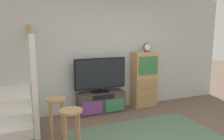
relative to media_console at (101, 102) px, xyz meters
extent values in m
cube|color=#B2B7B2|center=(0.30, 0.27, 1.11)|extent=(6.40, 0.12, 2.70)
cube|color=#4C664C|center=(0.30, -1.59, -0.23)|extent=(2.60, 1.80, 0.01)
cube|color=#423833|center=(0.00, 0.01, 0.00)|extent=(1.09, 0.36, 0.48)
cube|color=#70387F|center=(-0.27, -0.18, -0.04)|extent=(0.46, 0.02, 0.29)
cube|color=#337042|center=(0.27, -0.18, -0.04)|extent=(0.46, 0.02, 0.29)
cube|color=black|center=(0.00, -0.18, 0.18)|extent=(0.49, 0.02, 0.09)
cube|color=black|center=(0.00, 0.03, 0.25)|extent=(0.36, 0.22, 0.02)
cylinder|color=black|center=(0.00, 0.03, 0.29)|extent=(0.05, 0.05, 0.06)
cube|color=black|center=(0.00, 0.03, 0.67)|extent=(1.19, 0.05, 0.70)
cube|color=black|center=(0.00, 0.00, 0.67)|extent=(1.14, 0.01, 0.65)
cube|color=tan|center=(1.13, 0.02, 0.44)|extent=(0.58, 0.34, 1.36)
cube|color=#9C7949|center=(1.13, -0.16, -0.11)|extent=(0.53, 0.02, 0.21)
sphere|color=olive|center=(1.13, -0.18, -0.11)|extent=(0.03, 0.03, 0.03)
cube|color=#9C7949|center=(1.13, -0.16, 0.14)|extent=(0.53, 0.02, 0.21)
sphere|color=olive|center=(1.13, -0.18, 0.14)|extent=(0.03, 0.03, 0.03)
cube|color=#9C7949|center=(1.13, -0.16, 0.39)|extent=(0.53, 0.02, 0.21)
sphere|color=olive|center=(1.13, -0.18, 0.39)|extent=(0.03, 0.03, 0.03)
cube|color=#337042|center=(1.13, -0.16, 0.82)|extent=(0.49, 0.02, 0.43)
cube|color=#4C3823|center=(1.18, 0.00, 1.14)|extent=(0.11, 0.08, 0.02)
cylinder|color=brown|center=(1.18, 0.00, 1.24)|extent=(0.19, 0.04, 0.19)
cylinder|color=silver|center=(1.18, -0.03, 1.24)|extent=(0.16, 0.01, 0.16)
cube|color=silver|center=(-1.95, -0.66, -0.14)|extent=(0.90, 0.26, 0.19)
cube|color=silver|center=(-1.95, -0.40, -0.05)|extent=(0.90, 0.26, 0.38)
cube|color=silver|center=(-1.95, -0.14, 0.05)|extent=(0.90, 0.26, 0.57)
cube|color=silver|center=(-1.95, 0.12, 0.14)|extent=(0.90, 0.26, 0.76)
cube|color=silver|center=(-1.95, 0.38, 0.24)|extent=(0.90, 0.26, 0.95)
cube|color=silver|center=(-1.45, -0.79, 0.66)|extent=(0.09, 0.09, 1.80)
cube|color=#9E7547|center=(-1.45, -0.14, 1.46)|extent=(0.06, 1.33, 0.99)
cylinder|color=#A37A4C|center=(-1.10, -1.64, 0.10)|extent=(0.04, 0.04, 0.68)
cylinder|color=#A37A4C|center=(-0.91, -1.64, 0.10)|extent=(0.04, 0.04, 0.68)
cylinder|color=#A37A4C|center=(-1.10, -1.46, 0.10)|extent=(0.04, 0.04, 0.68)
cylinder|color=#A37A4C|center=(-0.91, -1.46, 0.10)|extent=(0.04, 0.04, 0.68)
cylinder|color=#A37A4C|center=(-1.01, -1.55, 0.46)|extent=(0.34, 0.34, 0.03)
cylinder|color=#A37A4C|center=(-1.22, -1.02, 0.11)|extent=(0.04, 0.04, 0.69)
cylinder|color=#A37A4C|center=(-1.04, -1.02, 0.11)|extent=(0.04, 0.04, 0.69)
cylinder|color=#A37A4C|center=(-1.22, -0.83, 0.11)|extent=(0.04, 0.04, 0.69)
cylinder|color=#A37A4C|center=(-1.04, -0.83, 0.11)|extent=(0.04, 0.04, 0.69)
cylinder|color=#A37A4C|center=(-1.13, -0.93, 0.47)|extent=(0.34, 0.34, 0.03)
camera|label=1|loc=(-1.61, -4.62, 1.60)|focal=35.55mm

